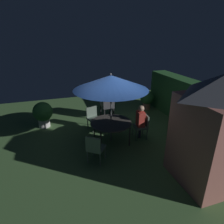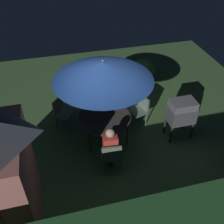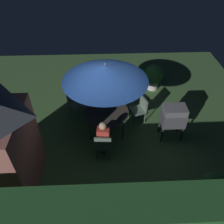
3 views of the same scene
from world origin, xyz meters
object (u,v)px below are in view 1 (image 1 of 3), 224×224
bbq_grill (107,100)px  chair_toward_hedge (95,147)px  chair_far_side (93,117)px  garden_shed (218,129)px  potted_plant_by_shed (43,113)px  potted_plant_by_grill (147,99)px  person_in_red (141,118)px  chair_near_shed (142,125)px  patio_table (111,123)px  patio_umbrella (111,82)px

bbq_grill → chair_toward_hedge: bbq_grill is taller
bbq_grill → chair_far_side: bearing=-43.4°
garden_shed → potted_plant_by_shed: (-4.55, -4.15, -0.84)m
chair_toward_hedge → bbq_grill: bearing=157.5°
potted_plant_by_grill → person_in_red: bearing=-32.1°
potted_plant_by_grill → chair_near_shed: bearing=-30.6°
potted_plant_by_shed → chair_far_side: bearing=67.1°
chair_near_shed → person_in_red: 0.28m
chair_far_side → chair_toward_hedge: size_ratio=1.00×
chair_near_shed → chair_toward_hedge: size_ratio=1.00×
potted_plant_by_shed → person_in_red: person_in_red is taller
patio_table → potted_plant_by_shed: size_ratio=1.35×
chair_far_side → person_in_red: (1.24, 1.45, 0.26)m
garden_shed → potted_plant_by_grill: garden_shed is taller
patio_table → chair_near_shed: (0.11, 1.16, -0.17)m
potted_plant_by_shed → potted_plant_by_grill: 4.96m
chair_far_side → potted_plant_by_shed: potted_plant_by_shed is taller
garden_shed → potted_plant_by_shed: garden_shed is taller
garden_shed → chair_far_side: garden_shed is taller
patio_umbrella → bbq_grill: size_ratio=2.03×
chair_far_side → chair_near_shed: bearing=50.8°
chair_far_side → person_in_red: bearing=49.4°
patio_table → bbq_grill: size_ratio=1.19×
potted_plant_by_grill → garden_shed: bearing=-8.9°
patio_umbrella → chair_toward_hedge: 2.10m
bbq_grill → person_in_red: 2.21m
patio_umbrella → person_in_red: (0.10, 1.08, -1.35)m
chair_near_shed → chair_toward_hedge: bearing=-64.5°
garden_shed → person_in_red: size_ratio=2.24×
patio_table → potted_plant_by_shed: 2.99m
patio_umbrella → bbq_grill: 2.43m
chair_toward_hedge → potted_plant_by_shed: bearing=-154.3°
bbq_grill → potted_plant_by_grill: bbq_grill is taller
chair_toward_hedge → person_in_red: 2.14m
bbq_grill → chair_toward_hedge: 3.34m
bbq_grill → chair_near_shed: 2.26m
patio_table → chair_toward_hedge: chair_toward_hedge is taller
garden_shed → chair_toward_hedge: bearing=-119.9°
patio_umbrella → chair_far_side: (-1.14, -0.37, -1.61)m
patio_table → chair_far_side: 1.22m
patio_umbrella → person_in_red: bearing=84.7°
patio_umbrella → chair_toward_hedge: patio_umbrella is taller
chair_toward_hedge → patio_umbrella: bearing=142.1°
bbq_grill → person_in_red: (2.11, 0.63, -0.06)m
patio_umbrella → potted_plant_by_shed: patio_umbrella is taller
bbq_grill → chair_far_side: bbq_grill is taller
garden_shed → potted_plant_by_grill: bearing=171.1°
patio_table → patio_umbrella: size_ratio=0.59×
patio_table → potted_plant_by_shed: potted_plant_by_shed is taller
garden_shed → chair_toward_hedge: 3.25m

